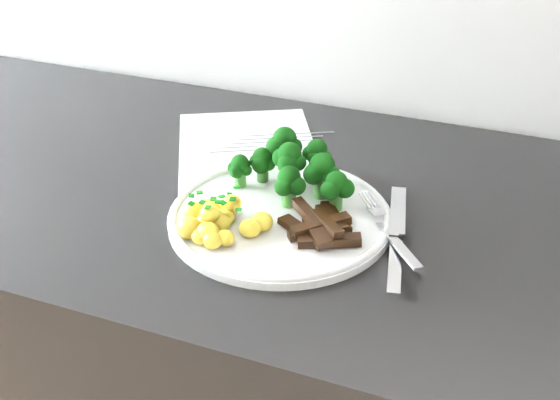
{
  "coord_description": "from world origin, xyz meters",
  "views": [
    {
      "loc": [
        0.28,
        0.97,
        1.34
      ],
      "look_at": [
        0.03,
        1.62,
        0.91
      ],
      "focal_mm": 44.23,
      "sensor_mm": 36.0,
      "label": 1
    }
  ],
  "objects_px": {
    "recipe_paper": "(248,151)",
    "knife": "(396,248)",
    "plate": "(280,216)",
    "broccoli": "(296,165)",
    "beef_strips": "(321,227)",
    "potatoes": "(217,221)",
    "fork": "(390,233)"
  },
  "relations": [
    {
      "from": "recipe_paper",
      "to": "knife",
      "type": "xyz_separation_m",
      "value": [
        0.26,
        -0.17,
        0.01
      ]
    },
    {
      "from": "plate",
      "to": "broccoli",
      "type": "relative_size",
      "value": 1.6
    },
    {
      "from": "plate",
      "to": "beef_strips",
      "type": "xyz_separation_m",
      "value": [
        0.06,
        -0.02,
        0.01
      ]
    },
    {
      "from": "broccoli",
      "to": "recipe_paper",
      "type": "bearing_deg",
      "value": 138.5
    },
    {
      "from": "broccoli",
      "to": "knife",
      "type": "xyz_separation_m",
      "value": [
        0.15,
        -0.08,
        -0.04
      ]
    },
    {
      "from": "potatoes",
      "to": "fork",
      "type": "bearing_deg",
      "value": 15.97
    },
    {
      "from": "beef_strips",
      "to": "knife",
      "type": "height_order",
      "value": "beef_strips"
    },
    {
      "from": "recipe_paper",
      "to": "potatoes",
      "type": "bearing_deg",
      "value": -76.14
    },
    {
      "from": "recipe_paper",
      "to": "fork",
      "type": "distance_m",
      "value": 0.29
    },
    {
      "from": "beef_strips",
      "to": "fork",
      "type": "bearing_deg",
      "value": 14.48
    },
    {
      "from": "broccoli",
      "to": "fork",
      "type": "xyz_separation_m",
      "value": [
        0.14,
        -0.06,
        -0.03
      ]
    },
    {
      "from": "plate",
      "to": "fork",
      "type": "xyz_separation_m",
      "value": [
        0.14,
        -0.0,
        0.01
      ]
    },
    {
      "from": "potatoes",
      "to": "broccoli",
      "type": "bearing_deg",
      "value": 65.07
    },
    {
      "from": "broccoli",
      "to": "fork",
      "type": "distance_m",
      "value": 0.15
    },
    {
      "from": "beef_strips",
      "to": "knife",
      "type": "bearing_deg",
      "value": 3.32
    },
    {
      "from": "recipe_paper",
      "to": "potatoes",
      "type": "height_order",
      "value": "potatoes"
    },
    {
      "from": "plate",
      "to": "recipe_paper",
      "type": "bearing_deg",
      "value": 125.23
    },
    {
      "from": "plate",
      "to": "fork",
      "type": "distance_m",
      "value": 0.14
    },
    {
      "from": "broccoli",
      "to": "potatoes",
      "type": "distance_m",
      "value": 0.13
    },
    {
      "from": "recipe_paper",
      "to": "plate",
      "type": "height_order",
      "value": "plate"
    },
    {
      "from": "broccoli",
      "to": "beef_strips",
      "type": "xyz_separation_m",
      "value": [
        0.06,
        -0.08,
        -0.03
      ]
    },
    {
      "from": "recipe_paper",
      "to": "potatoes",
      "type": "xyz_separation_m",
      "value": [
        0.05,
        -0.21,
        0.02
      ]
    },
    {
      "from": "recipe_paper",
      "to": "broccoli",
      "type": "bearing_deg",
      "value": -41.5
    },
    {
      "from": "beef_strips",
      "to": "knife",
      "type": "xyz_separation_m",
      "value": [
        0.09,
        0.01,
        -0.01
      ]
    },
    {
      "from": "recipe_paper",
      "to": "broccoli",
      "type": "relative_size",
      "value": 1.99
    },
    {
      "from": "plate",
      "to": "potatoes",
      "type": "xyz_separation_m",
      "value": [
        -0.06,
        -0.06,
        0.01
      ]
    },
    {
      "from": "broccoli",
      "to": "beef_strips",
      "type": "bearing_deg",
      "value": -53.27
    },
    {
      "from": "broccoli",
      "to": "beef_strips",
      "type": "relative_size",
      "value": 1.61
    },
    {
      "from": "plate",
      "to": "beef_strips",
      "type": "bearing_deg",
      "value": -21.06
    },
    {
      "from": "plate",
      "to": "fork",
      "type": "relative_size",
      "value": 1.94
    },
    {
      "from": "broccoli",
      "to": "potatoes",
      "type": "bearing_deg",
      "value": -114.93
    },
    {
      "from": "plate",
      "to": "fork",
      "type": "height_order",
      "value": "fork"
    }
  ]
}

